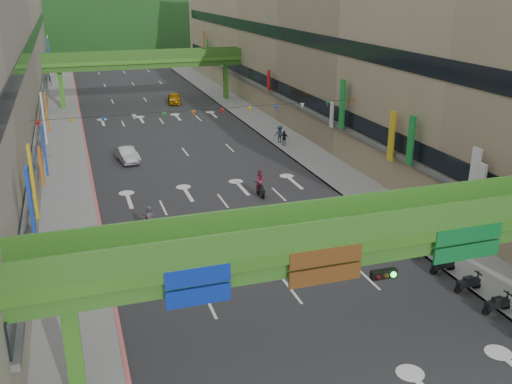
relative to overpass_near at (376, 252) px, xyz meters
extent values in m
cube|color=#28282B|center=(-0.93, 44.62, -5.20)|extent=(18.00, 140.00, 0.02)
cube|color=gray|center=(-11.93, 44.62, -5.13)|extent=(4.00, 140.00, 0.15)
cube|color=gray|center=(10.07, 44.62, -5.13)|extent=(4.00, 140.00, 0.15)
cube|color=#CC5959|center=(-10.03, 44.62, -5.12)|extent=(0.20, 140.00, 0.18)
cube|color=gray|center=(8.17, 44.62, -5.12)|extent=(0.20, 140.00, 0.18)
cube|color=black|center=(-13.88, 44.62, -1.01)|extent=(0.08, 90.25, 1.40)
cube|color=black|center=(-13.88, 44.62, 4.99)|extent=(0.08, 90.25, 1.40)
cube|color=gray|center=(18.07, 44.62, 4.29)|extent=(12.00, 95.00, 19.00)
cube|color=black|center=(12.02, 44.62, -1.01)|extent=(0.08, 90.25, 1.40)
cube|color=black|center=(12.02, 44.62, 4.99)|extent=(0.08, 90.25, 1.40)
cube|color=#4C9E2D|center=(-0.93, 0.62, 0.54)|extent=(28.00, 2.20, 0.50)
cube|color=#387223|center=(-0.93, 0.62, -0.06)|extent=(28.00, 1.76, 0.70)
cube|color=#4C9E2D|center=(-11.93, 0.62, -2.81)|extent=(0.60, 0.60, 4.80)
cube|color=#387223|center=(-0.93, -0.42, 1.34)|extent=(28.00, 0.12, 1.10)
cube|color=#387223|center=(-0.93, 1.66, 1.34)|extent=(28.00, 0.12, 1.10)
cube|color=navy|center=(-7.43, -0.46, -0.06)|extent=(2.40, 0.12, 1.50)
cube|color=#593314|center=(-2.43, -0.46, -0.06)|extent=(3.00, 0.12, 1.50)
cube|color=#0C5926|center=(4.07, -0.46, -0.06)|extent=(3.20, 0.12, 1.50)
cube|color=black|center=(0.07, -0.61, -0.71)|extent=(1.10, 0.28, 0.35)
cube|color=#4C9E2D|center=(-0.93, 59.62, 0.54)|extent=(28.00, 2.20, 0.50)
cube|color=#387223|center=(-0.93, 59.62, -0.06)|extent=(28.00, 1.76, 0.70)
cube|color=#4C9E2D|center=(-11.93, 59.62, -2.81)|extent=(0.60, 0.60, 4.80)
cube|color=#4C9E2D|center=(10.07, 59.62, -2.81)|extent=(0.60, 0.60, 4.80)
cube|color=#387223|center=(-0.93, 58.58, 1.34)|extent=(28.00, 0.12, 1.10)
cube|color=#387223|center=(-0.93, 60.66, 1.34)|extent=(28.00, 0.12, 1.10)
ellipsoid|color=#1C4419|center=(-15.93, 154.62, -5.21)|extent=(168.00, 140.00, 112.00)
ellipsoid|color=#1C4419|center=(24.07, 174.62, -5.21)|extent=(208.00, 176.00, 128.00)
cylinder|color=black|center=(-0.93, 24.62, 0.99)|extent=(26.00, 0.03, 0.03)
cone|color=red|center=(-13.43, 24.62, 0.74)|extent=(0.36, 0.36, 0.40)
cone|color=gold|center=(-11.16, 24.62, 0.74)|extent=(0.36, 0.36, 0.40)
cone|color=#193FB2|center=(-8.89, 24.62, 0.74)|extent=(0.36, 0.36, 0.40)
cone|color=silver|center=(-6.61, 24.62, 0.74)|extent=(0.36, 0.36, 0.40)
cone|color=#198C33|center=(-4.34, 24.62, 0.74)|extent=(0.36, 0.36, 0.40)
cone|color=orange|center=(-2.07, 24.62, 0.74)|extent=(0.36, 0.36, 0.40)
cone|color=red|center=(0.20, 24.62, 0.74)|extent=(0.36, 0.36, 0.40)
cone|color=gold|center=(2.48, 24.62, 0.74)|extent=(0.36, 0.36, 0.40)
cone|color=#193FB2|center=(4.75, 24.62, 0.74)|extent=(0.36, 0.36, 0.40)
cone|color=silver|center=(7.02, 24.62, 0.74)|extent=(0.36, 0.36, 0.40)
cone|color=#198C33|center=(9.29, 24.62, 0.74)|extent=(0.36, 0.36, 0.40)
cone|color=orange|center=(11.57, 24.62, 0.74)|extent=(0.36, 0.36, 0.40)
cube|color=black|center=(-4.23, 13.54, -4.66)|extent=(0.48, 1.33, 0.35)
cube|color=black|center=(-4.23, 13.54, -4.41)|extent=(0.36, 0.58, 0.18)
cube|color=black|center=(-4.29, 14.09, -4.16)|extent=(0.55, 0.12, 0.06)
cylinder|color=black|center=(-4.29, 14.09, -4.96)|extent=(0.15, 0.51, 0.50)
cylinder|color=black|center=(-4.17, 12.99, -4.96)|extent=(0.15, 0.51, 0.50)
imported|color=#4A5F66|center=(-4.23, 13.54, -3.97)|extent=(0.69, 0.49, 1.78)
cube|color=black|center=(2.08, 20.64, -4.66)|extent=(0.39, 1.31, 0.35)
cube|color=black|center=(2.08, 20.64, -4.41)|extent=(0.32, 0.56, 0.18)
cube|color=black|center=(2.07, 21.19, -4.16)|extent=(0.55, 0.08, 0.06)
cylinder|color=black|center=(2.07, 21.19, -4.96)|extent=(0.12, 0.50, 0.50)
cylinder|color=black|center=(2.10, 20.09, -4.96)|extent=(0.12, 0.50, 0.50)
imported|color=maroon|center=(2.08, 20.64, -3.95)|extent=(0.90, 0.72, 1.82)
cube|color=maroon|center=(-6.97, 16.56, -4.66)|extent=(0.66, 1.35, 0.35)
cube|color=maroon|center=(-6.97, 16.56, -4.41)|extent=(0.43, 0.61, 0.18)
cube|color=maroon|center=(-7.11, 17.10, -4.16)|extent=(0.55, 0.19, 0.06)
cylinder|color=black|center=(-7.11, 17.10, -4.96)|extent=(0.22, 0.51, 0.50)
cylinder|color=black|center=(-6.83, 16.03, -4.96)|extent=(0.22, 0.51, 0.50)
imported|color=#45464E|center=(-6.97, 16.56, -4.11)|extent=(0.82, 0.64, 1.48)
cube|color=black|center=(7.87, 1.32, -4.66)|extent=(1.31, 0.39, 0.35)
cube|color=black|center=(7.87, 1.32, -4.41)|extent=(0.56, 0.32, 0.18)
cube|color=black|center=(8.42, 1.30, -4.16)|extent=(0.08, 0.55, 0.06)
cylinder|color=black|center=(8.42, 1.30, -4.96)|extent=(0.50, 0.12, 0.50)
cylinder|color=black|center=(7.32, 1.34, -4.96)|extent=(0.50, 0.12, 0.50)
cube|color=black|center=(7.87, 3.52, -4.66)|extent=(1.31, 0.39, 0.35)
cube|color=black|center=(7.87, 3.52, -4.41)|extent=(0.56, 0.32, 0.18)
cube|color=black|center=(8.42, 3.50, -4.16)|extent=(0.08, 0.55, 0.06)
cylinder|color=black|center=(8.42, 3.50, -4.96)|extent=(0.50, 0.12, 0.50)
cylinder|color=black|center=(7.32, 3.54, -4.96)|extent=(0.50, 0.12, 0.50)
cube|color=black|center=(7.87, 5.72, -4.66)|extent=(1.31, 0.39, 0.35)
cube|color=black|center=(7.87, 5.72, -4.41)|extent=(0.56, 0.32, 0.18)
cube|color=black|center=(8.42, 5.70, -4.16)|extent=(0.08, 0.55, 0.06)
cylinder|color=black|center=(8.42, 5.70, -4.96)|extent=(0.50, 0.12, 0.50)
cylinder|color=black|center=(7.32, 5.74, -4.96)|extent=(0.50, 0.12, 0.50)
cube|color=black|center=(7.87, 7.92, -4.66)|extent=(1.31, 0.39, 0.35)
cube|color=black|center=(7.87, 7.92, -4.41)|extent=(0.56, 0.32, 0.18)
cube|color=black|center=(8.42, 7.90, -4.16)|extent=(0.08, 0.55, 0.06)
cylinder|color=black|center=(8.42, 7.90, -4.96)|extent=(0.50, 0.12, 0.50)
cylinder|color=black|center=(7.32, 7.94, -4.96)|extent=(0.50, 0.12, 0.50)
cube|color=black|center=(7.87, 10.12, -4.66)|extent=(1.31, 0.39, 0.35)
cube|color=black|center=(7.87, 10.12, -4.41)|extent=(0.56, 0.32, 0.18)
cube|color=black|center=(8.42, 10.10, -4.16)|extent=(0.08, 0.55, 0.06)
cylinder|color=black|center=(8.42, 10.10, -4.96)|extent=(0.50, 0.12, 0.50)
cylinder|color=black|center=(7.32, 10.14, -4.96)|extent=(0.50, 0.12, 0.50)
imported|color=#B6B8BE|center=(-6.65, 33.16, -4.53)|extent=(1.99, 4.26, 1.35)
imported|color=orange|center=(2.54, 58.68, -4.48)|extent=(2.28, 4.43, 1.44)
imported|color=#AE2C2B|center=(8.87, 9.64, -4.38)|extent=(0.89, 0.74, 1.66)
imported|color=#202229|center=(8.87, 33.40, -4.46)|extent=(0.95, 0.68, 1.50)
imported|color=#293F4E|center=(8.87, 34.62, -4.33)|extent=(0.96, 0.84, 1.74)
camera|label=1|loc=(-11.10, -18.19, 10.17)|focal=40.00mm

